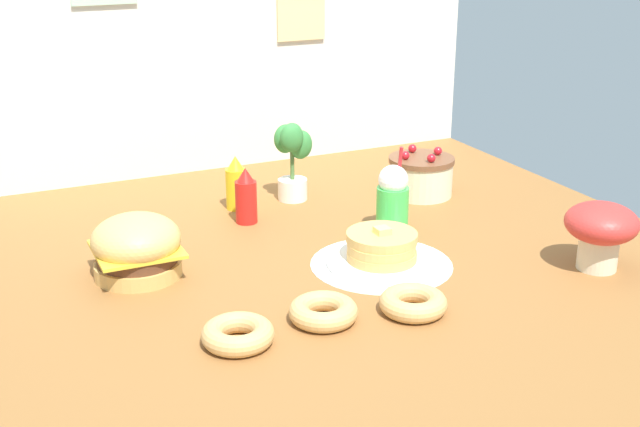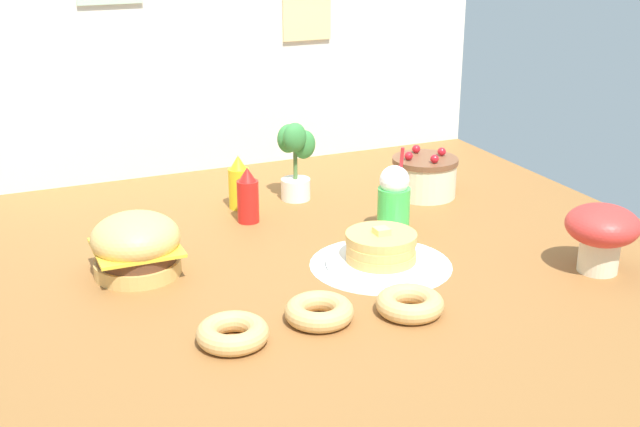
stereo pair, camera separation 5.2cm
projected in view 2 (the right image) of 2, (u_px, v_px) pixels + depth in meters
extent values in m
cube|color=brown|center=(333.00, 264.00, 2.43)|extent=(2.18, 2.09, 0.02)
cube|color=silver|center=(220.00, 40.00, 3.15)|extent=(2.18, 0.03, 1.01)
cube|color=beige|center=(307.00, 12.00, 3.23)|extent=(0.20, 0.01, 0.22)
cylinder|color=white|center=(381.00, 264.00, 2.40)|extent=(0.41, 0.41, 0.00)
cylinder|color=#DBA859|center=(138.00, 267.00, 2.34)|extent=(0.24, 0.24, 0.04)
cylinder|color=#59331E|center=(137.00, 254.00, 2.32)|extent=(0.23, 0.23, 0.03)
cube|color=yellow|center=(136.00, 247.00, 2.32)|extent=(0.23, 0.23, 0.01)
ellipsoid|color=#E5B260|center=(135.00, 238.00, 2.31)|extent=(0.25, 0.25, 0.14)
cylinder|color=white|center=(381.00, 262.00, 2.40)|extent=(0.32, 0.32, 0.01)
cylinder|color=#E0AD5B|center=(381.00, 256.00, 2.39)|extent=(0.20, 0.20, 0.03)
cylinder|color=#E0AD5B|center=(381.00, 247.00, 2.38)|extent=(0.20, 0.20, 0.03)
cylinder|color=#E0AD5B|center=(381.00, 238.00, 2.38)|extent=(0.21, 0.21, 0.03)
cube|color=#F7E072|center=(382.00, 231.00, 2.36)|extent=(0.04, 0.04, 0.02)
cylinder|color=beige|center=(424.00, 179.00, 2.96)|extent=(0.23, 0.23, 0.12)
cylinder|color=brown|center=(425.00, 160.00, 2.94)|extent=(0.24, 0.24, 0.02)
sphere|color=red|center=(442.00, 152.00, 2.96)|extent=(0.03, 0.03, 0.03)
sphere|color=red|center=(416.00, 149.00, 2.99)|extent=(0.03, 0.03, 0.03)
sphere|color=red|center=(409.00, 156.00, 2.90)|extent=(0.03, 0.03, 0.03)
sphere|color=red|center=(435.00, 159.00, 2.87)|extent=(0.03, 0.03, 0.03)
cylinder|color=red|center=(248.00, 201.00, 2.71)|extent=(0.07, 0.07, 0.14)
cone|color=red|center=(247.00, 174.00, 2.68)|extent=(0.06, 0.06, 0.05)
cylinder|color=yellow|center=(239.00, 188.00, 2.84)|extent=(0.07, 0.07, 0.14)
cone|color=yellow|center=(238.00, 162.00, 2.80)|extent=(0.06, 0.06, 0.05)
cylinder|color=green|center=(393.00, 211.00, 2.61)|extent=(0.10, 0.10, 0.15)
sphere|color=white|center=(394.00, 180.00, 2.58)|extent=(0.09, 0.09, 0.09)
cylinder|color=red|center=(401.00, 170.00, 2.58)|extent=(0.01, 0.03, 0.15)
torus|color=tan|center=(233.00, 333.00, 1.96)|extent=(0.18, 0.18, 0.05)
torus|color=#D89ED8|center=(233.00, 332.00, 1.96)|extent=(0.17, 0.17, 0.04)
torus|color=tan|center=(319.00, 311.00, 2.07)|extent=(0.18, 0.18, 0.05)
torus|color=#8CCC8C|center=(319.00, 310.00, 2.06)|extent=(0.17, 0.17, 0.04)
torus|color=tan|center=(410.00, 304.00, 2.11)|extent=(0.18, 0.18, 0.05)
torus|color=#F2E5C6|center=(410.00, 302.00, 2.11)|extent=(0.17, 0.17, 0.04)
cylinder|color=white|center=(296.00, 189.00, 2.93)|extent=(0.10, 0.10, 0.08)
cylinder|color=#4C7238|center=(295.00, 161.00, 2.90)|extent=(0.02, 0.02, 0.13)
ellipsoid|color=#38843D|center=(304.00, 145.00, 2.89)|extent=(0.08, 0.06, 0.10)
ellipsoid|color=#38843D|center=(289.00, 139.00, 2.89)|extent=(0.08, 0.06, 0.10)
ellipsoid|color=#38843D|center=(295.00, 138.00, 2.83)|extent=(0.08, 0.06, 0.10)
cylinder|color=beige|center=(599.00, 256.00, 2.35)|extent=(0.11, 0.11, 0.09)
ellipsoid|color=red|center=(603.00, 225.00, 2.31)|extent=(0.21, 0.21, 0.11)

